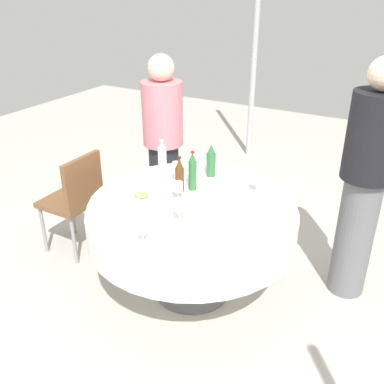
# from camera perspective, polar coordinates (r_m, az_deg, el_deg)

# --- Properties ---
(ground_plane) EXTENTS (10.00, 10.00, 0.00)m
(ground_plane) POSITION_cam_1_polar(r_m,az_deg,el_deg) (3.35, 0.00, -12.62)
(ground_plane) COLOR #B7B2A8
(dining_table) EXTENTS (1.44, 1.44, 0.74)m
(dining_table) POSITION_cam_1_polar(r_m,az_deg,el_deg) (3.01, 0.00, -3.84)
(dining_table) COLOR white
(dining_table) RESTS_ON ground_plane
(bottle_brown_east) EXTENTS (0.06, 0.06, 0.26)m
(bottle_brown_east) POSITION_cam_1_polar(r_m,az_deg,el_deg) (3.05, -1.64, 2.19)
(bottle_brown_east) COLOR #593314
(bottle_brown_east) RESTS_ON dining_table
(bottle_green_rear) EXTENTS (0.07, 0.07, 0.26)m
(bottle_green_rear) POSITION_cam_1_polar(r_m,az_deg,el_deg) (3.29, 2.51, 4.10)
(bottle_green_rear) COLOR #2D6B38
(bottle_green_rear) RESTS_ON dining_table
(bottle_green_far) EXTENTS (0.06, 0.06, 0.29)m
(bottle_green_far) POSITION_cam_1_polar(r_m,az_deg,el_deg) (3.07, 0.07, 2.66)
(bottle_green_far) COLOR #2D6B38
(bottle_green_far) RESTS_ON dining_table
(bottle_clear_outer) EXTENTS (0.07, 0.07, 0.28)m
(bottle_clear_outer) POSITION_cam_1_polar(r_m,az_deg,el_deg) (3.32, -3.91, 4.41)
(bottle_clear_outer) COLOR silver
(bottle_clear_outer) RESTS_ON dining_table
(wine_glass_outer) EXTENTS (0.07, 0.07, 0.13)m
(wine_glass_outer) POSITION_cam_1_polar(r_m,az_deg,el_deg) (2.94, -1.86, 0.59)
(wine_glass_outer) COLOR white
(wine_glass_outer) RESTS_ON dining_table
(wine_glass_right) EXTENTS (0.08, 0.08, 0.16)m
(wine_glass_right) POSITION_cam_1_polar(r_m,az_deg,el_deg) (2.66, -1.58, -1.86)
(wine_glass_right) COLOR white
(wine_glass_right) RESTS_ON dining_table
(wine_glass_mid) EXTENTS (0.06, 0.06, 0.13)m
(wine_glass_mid) POSITION_cam_1_polar(r_m,az_deg,el_deg) (3.08, 8.52, 1.50)
(wine_glass_mid) COLOR white
(wine_glass_mid) RESTS_ON dining_table
(wine_glass_north) EXTENTS (0.07, 0.07, 0.13)m
(wine_glass_north) POSITION_cam_1_polar(r_m,az_deg,el_deg) (2.49, -6.53, -4.65)
(wine_glass_north) COLOR white
(wine_glass_north) RESTS_ON dining_table
(wine_glass_inner) EXTENTS (0.06, 0.06, 0.16)m
(wine_glass_inner) POSITION_cam_1_polar(r_m,az_deg,el_deg) (3.19, -2.05, 3.15)
(wine_glass_inner) COLOR white
(wine_glass_inner) RESTS_ON dining_table
(plate_inner) EXTENTS (0.26, 0.26, 0.02)m
(plate_inner) POSITION_cam_1_polar(r_m,az_deg,el_deg) (2.84, 1.44, -2.26)
(plate_inner) COLOR white
(plate_inner) RESTS_ON dining_table
(plate_south) EXTENTS (0.21, 0.21, 0.02)m
(plate_south) POSITION_cam_1_polar(r_m,az_deg,el_deg) (2.74, -7.03, -3.70)
(plate_south) COLOR white
(plate_south) RESTS_ON dining_table
(plate_front) EXTENTS (0.23, 0.23, 0.04)m
(plate_front) POSITION_cam_1_polar(r_m,az_deg,el_deg) (3.01, -6.58, -0.60)
(plate_front) COLOR white
(plate_front) RESTS_ON dining_table
(spoon_rear) EXTENTS (0.17, 0.09, 0.00)m
(spoon_rear) POSITION_cam_1_polar(r_m,az_deg,el_deg) (2.49, -0.94, -6.94)
(spoon_rear) COLOR silver
(spoon_rear) RESTS_ON dining_table
(fork_far) EXTENTS (0.04, 0.18, 0.00)m
(fork_far) POSITION_cam_1_polar(r_m,az_deg,el_deg) (3.38, -0.05, 2.51)
(fork_far) COLOR silver
(fork_far) RESTS_ON dining_table
(person_east) EXTENTS (0.34, 0.34, 1.57)m
(person_east) POSITION_cam_1_polar(r_m,az_deg,el_deg) (3.78, -3.78, 6.39)
(person_east) COLOR #26262B
(person_east) RESTS_ON ground_plane
(person_rear) EXTENTS (0.34, 0.34, 1.70)m
(person_rear) POSITION_cam_1_polar(r_m,az_deg,el_deg) (3.11, 21.74, 1.42)
(person_rear) COLOR slate
(person_rear) RESTS_ON ground_plane
(chair_mid) EXTENTS (0.40, 0.40, 0.87)m
(chair_mid) POSITION_cam_1_polar(r_m,az_deg,el_deg) (3.64, -14.97, -0.49)
(chair_mid) COLOR brown
(chair_mid) RESTS_ON ground_plane
(tent_pole_main) EXTENTS (0.07, 0.07, 2.67)m
(tent_pole_main) POSITION_cam_1_polar(r_m,az_deg,el_deg) (5.48, 8.22, 18.05)
(tent_pole_main) COLOR #B2B5B7
(tent_pole_main) RESTS_ON ground_plane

